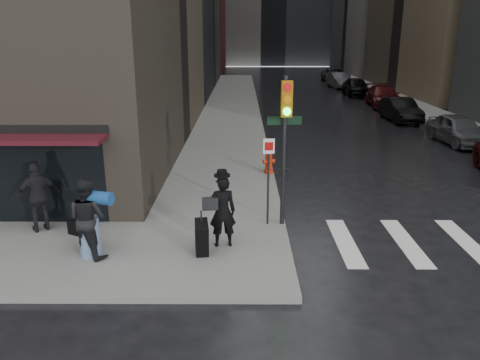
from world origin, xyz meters
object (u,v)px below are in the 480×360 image
object	(u,v)px
man_jeans	(88,218)
parked_car_2	(400,110)
parked_car_1	(458,129)
parked_car_6	(336,75)
man_greycoat	(38,196)
fire_hydrant	(269,163)
traffic_light	(284,132)
parked_car_3	(383,96)
man_overcoat	(218,216)
parked_car_4	(356,87)
parked_car_5	(339,80)

from	to	relation	value
man_jeans	parked_car_2	xyz separation A→B (m)	(13.54, 19.13, -0.40)
parked_car_1	parked_car_2	size ratio (longest dim) A/B	0.97
parked_car_1	parked_car_6	bearing A→B (deg)	86.62
parked_car_1	man_greycoat	bearing A→B (deg)	-148.60
fire_hydrant	parked_car_2	distance (m)	14.99
man_jeans	traffic_light	distance (m)	5.36
parked_car_1	parked_car_3	distance (m)	12.71
traffic_light	man_overcoat	bearing A→B (deg)	-142.81
man_overcoat	parked_car_1	xyz separation A→B (m)	(11.33, 12.30, -0.27)
parked_car_2	man_overcoat	bearing A→B (deg)	-121.50
parked_car_2	man_jeans	bearing A→B (deg)	-127.42
fire_hydrant	parked_car_2	world-z (taller)	parked_car_2
man_overcoat	parked_car_6	bearing A→B (deg)	-112.58
man_overcoat	parked_car_4	distance (m)	33.14
parked_car_2	parked_car_3	world-z (taller)	parked_car_3
parked_car_5	fire_hydrant	bearing A→B (deg)	-110.84
man_jeans	parked_car_5	world-z (taller)	man_jeans
man_overcoat	man_greycoat	world-z (taller)	man_overcoat
parked_car_5	man_overcoat	bearing A→B (deg)	-110.48
traffic_light	fire_hydrant	world-z (taller)	traffic_light
traffic_light	fire_hydrant	xyz separation A→B (m)	(-0.07, 5.14, -2.26)
man_greycoat	fire_hydrant	size ratio (longest dim) A/B	2.34
man_greycoat	parked_car_4	xyz separation A→B (m)	(15.53, 30.33, -0.33)
traffic_light	parked_car_3	world-z (taller)	traffic_light
parked_car_1	parked_car_3	xyz separation A→B (m)	(-0.06, 12.71, 0.04)
parked_car_2	man_greycoat	bearing A→B (deg)	-133.17
fire_hydrant	parked_car_5	size ratio (longest dim) A/B	0.18
parked_car_5	traffic_light	bearing A→B (deg)	-108.58
parked_car_3	parked_car_4	bearing A→B (deg)	100.40
man_greycoat	fire_hydrant	distance (m)	8.52
man_jeans	parked_car_1	world-z (taller)	man_jeans
man_overcoat	fire_hydrant	xyz separation A→B (m)	(1.61, 6.58, -0.47)
traffic_light	parked_car_1	world-z (taller)	traffic_light
man_greycoat	parked_car_4	world-z (taller)	man_greycoat
man_overcoat	parked_car_4	size ratio (longest dim) A/B	0.43
parked_car_5	parked_car_6	xyz separation A→B (m)	(0.87, 6.36, 0.01)
man_jeans	parked_car_5	distance (m)	40.51
parked_car_3	parked_car_5	world-z (taller)	parked_car_5
man_greycoat	parked_car_5	bearing A→B (deg)	-146.28
parked_car_2	parked_car_5	distance (m)	19.07
parked_car_2	parked_car_4	distance (m)	12.71
parked_car_2	parked_car_6	distance (m)	25.44
man_overcoat	traffic_light	distance (m)	2.84
fire_hydrant	man_overcoat	bearing A→B (deg)	-103.72
man_jeans	fire_hydrant	xyz separation A→B (m)	(4.65, 7.06, -0.60)
man_greycoat	parked_car_2	bearing A→B (deg)	-164.73
parked_car_2	parked_car_5	size ratio (longest dim) A/B	0.94
parked_car_3	man_greycoat	bearing A→B (deg)	-118.69
parked_car_5	parked_car_2	bearing A→B (deg)	-94.81
man_greycoat	fire_hydrant	bearing A→B (deg)	-172.99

